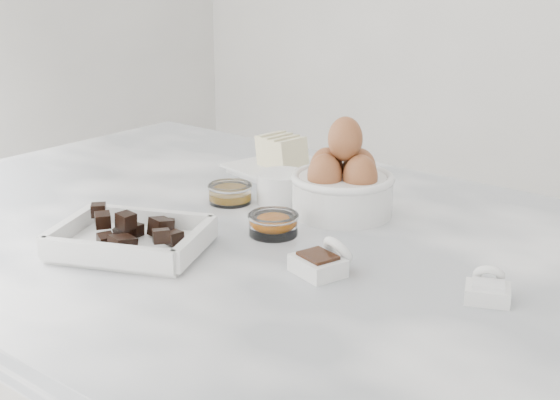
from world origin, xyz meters
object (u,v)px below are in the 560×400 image
(zest_bowl, at_px, (273,223))
(butter_plate, at_px, (282,161))
(salt_spoon, at_px, (488,288))
(vanilla_spoon, at_px, (323,261))
(egg_bowl, at_px, (342,183))
(chocolate_dish, at_px, (131,235))
(sugar_ramekin, at_px, (282,186))
(honey_bowl, at_px, (230,193))

(zest_bowl, bearing_deg, butter_plate, 126.66)
(butter_plate, distance_m, salt_spoon, 0.54)
(vanilla_spoon, bearing_deg, egg_bowl, 118.97)
(zest_bowl, bearing_deg, chocolate_dish, -122.33)
(chocolate_dish, height_order, butter_plate, butter_plate)
(chocolate_dish, relative_size, sugar_ramekin, 2.96)
(sugar_ramekin, bearing_deg, vanilla_spoon, -40.66)
(chocolate_dish, height_order, honey_bowl, chocolate_dish)
(chocolate_dish, distance_m, salt_spoon, 0.44)
(vanilla_spoon, bearing_deg, chocolate_dish, -156.51)
(butter_plate, height_order, sugar_ramekin, butter_plate)
(salt_spoon, bearing_deg, egg_bowl, 155.18)
(chocolate_dish, distance_m, sugar_ramekin, 0.27)
(sugar_ramekin, xyz_separation_m, zest_bowl, (0.08, -0.11, -0.01))
(sugar_ramekin, bearing_deg, salt_spoon, -17.18)
(chocolate_dish, relative_size, vanilla_spoon, 2.78)
(sugar_ramekin, distance_m, honey_bowl, 0.08)
(zest_bowl, bearing_deg, vanilla_spoon, -25.67)
(butter_plate, xyz_separation_m, zest_bowl, (0.17, -0.23, -0.01))
(salt_spoon, bearing_deg, chocolate_dish, -159.28)
(butter_plate, distance_m, vanilla_spoon, 0.42)
(zest_bowl, height_order, salt_spoon, salt_spoon)
(chocolate_dish, xyz_separation_m, egg_bowl, (0.12, 0.29, 0.02))
(chocolate_dish, height_order, vanilla_spoon, chocolate_dish)
(butter_plate, distance_m, honey_bowl, 0.17)
(sugar_ramekin, relative_size, zest_bowl, 1.11)
(chocolate_dish, bearing_deg, egg_bowl, 66.81)
(egg_bowl, relative_size, zest_bowl, 2.15)
(butter_plate, bearing_deg, vanilla_spoon, -44.45)
(sugar_ramekin, distance_m, egg_bowl, 0.10)
(vanilla_spoon, xyz_separation_m, salt_spoon, (0.18, 0.06, -0.00))
(zest_bowl, distance_m, vanilla_spoon, 0.14)
(sugar_ramekin, xyz_separation_m, vanilla_spoon, (0.20, -0.18, -0.01))
(honey_bowl, bearing_deg, sugar_ramekin, 39.91)
(butter_plate, distance_m, zest_bowl, 0.29)
(vanilla_spoon, bearing_deg, butter_plate, 135.55)
(chocolate_dish, bearing_deg, vanilla_spoon, 23.49)
(butter_plate, xyz_separation_m, vanilla_spoon, (0.30, -0.29, -0.01))
(sugar_ramekin, relative_size, salt_spoon, 1.09)
(honey_bowl, xyz_separation_m, zest_bowl, (0.14, -0.06, 0.00))
(butter_plate, relative_size, sugar_ramekin, 2.45)
(chocolate_dish, distance_m, zest_bowl, 0.19)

